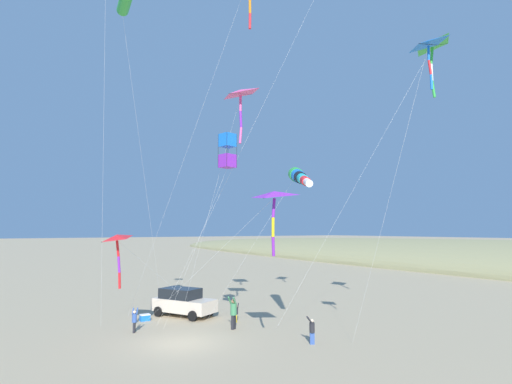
# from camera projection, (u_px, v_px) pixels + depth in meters

# --- Properties ---
(ground_plane) EXTENTS (600.00, 600.00, 0.00)m
(ground_plane) POSITION_uv_depth(u_px,v_px,m) (182.00, 343.00, 20.80)
(ground_plane) COLOR tan
(parked_car) EXTENTS (3.65, 4.67, 1.85)m
(parked_car) POSITION_uv_depth(u_px,v_px,m) (183.00, 302.00, 27.44)
(parked_car) COLOR beige
(parked_car) RESTS_ON ground_plane
(cooler_box) EXTENTS (0.62, 0.42, 0.42)m
(cooler_box) POSITION_uv_depth(u_px,v_px,m) (145.00, 317.00, 25.93)
(cooler_box) COLOR blue
(cooler_box) RESTS_ON ground_plane
(person_adult_flyer) EXTENTS (0.69, 0.64, 1.93)m
(person_adult_flyer) POSITION_uv_depth(u_px,v_px,m) (233.00, 311.00, 23.81)
(person_adult_flyer) COLOR #232328
(person_adult_flyer) RESTS_ON ground_plane
(person_child_green_jacket) EXTENTS (0.41, 0.42, 1.18)m
(person_child_green_jacket) POSITION_uv_depth(u_px,v_px,m) (236.00, 312.00, 25.59)
(person_child_green_jacket) COLOR gold
(person_child_green_jacket) RESTS_ON ground_plane
(person_child_grey_jacket) EXTENTS (0.50, 0.45, 1.40)m
(person_child_grey_jacket) POSITION_uv_depth(u_px,v_px,m) (312.00, 329.00, 20.66)
(person_child_grey_jacket) COLOR #335199
(person_child_grey_jacket) RESTS_ON ground_plane
(person_bystander_far) EXTENTS (0.45, 0.49, 1.36)m
(person_bystander_far) POSITION_uv_depth(u_px,v_px,m) (134.00, 319.00, 22.98)
(person_bystander_far) COLOR #232328
(person_bystander_far) RESTS_ON ground_plane
(kite_delta_small_distant) EXTENTS (1.80, 7.75, 13.88)m
(kite_delta_small_distant) POSITION_uv_depth(u_px,v_px,m) (240.00, 94.00, 22.66)
(kite_delta_small_distant) COLOR #EF4C93
(kite_delta_small_distant) RESTS_ON ground_plane
(kite_delta_white_trailing) EXTENTS (4.20, 10.47, 7.72)m
(kite_delta_white_trailing) POSITION_uv_depth(u_px,v_px,m) (274.00, 196.00, 18.51)
(kite_delta_white_trailing) COLOR purple
(kite_delta_white_trailing) RESTS_ON ground_plane
(kite_delta_yellow_midlevel) EXTENTS (8.01, 5.43, 5.71)m
(kite_delta_yellow_midlevel) POSITION_uv_depth(u_px,v_px,m) (117.00, 239.00, 21.86)
(kite_delta_yellow_midlevel) COLOR red
(kite_delta_yellow_midlevel) RESTS_ON ground_plane
(kite_windsock_checkered_midright) EXTENTS (3.86, 9.04, 9.65)m
(kite_windsock_checkered_midright) POSITION_uv_depth(u_px,v_px,m) (299.00, 177.00, 22.82)
(kite_windsock_checkered_midright) COLOR green
(kite_windsock_checkered_midright) RESTS_ON ground_plane
(kite_box_red_high_left) EXTENTS (2.33, 4.67, 11.13)m
(kite_box_red_high_left) POSITION_uv_depth(u_px,v_px,m) (227.00, 151.00, 22.16)
(kite_box_red_high_left) COLOR blue
(kite_box_red_high_left) RESTS_ON ground_plane
(kite_delta_orange_high_right) EXTENTS (2.39, 6.80, 13.37)m
(kite_delta_orange_high_right) POSITION_uv_depth(u_px,v_px,m) (428.00, 45.00, 15.84)
(kite_delta_orange_high_right) COLOR blue
(kite_delta_orange_high_right) RESTS_ON ground_plane
(kite_delta_long_streamer_left) EXTENTS (7.43, 8.11, 16.92)m
(kite_delta_long_streamer_left) POSITION_uv_depth(u_px,v_px,m) (432.00, 46.00, 23.38)
(kite_delta_long_streamer_left) COLOR green
(kite_delta_long_streamer_left) RESTS_ON ground_plane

